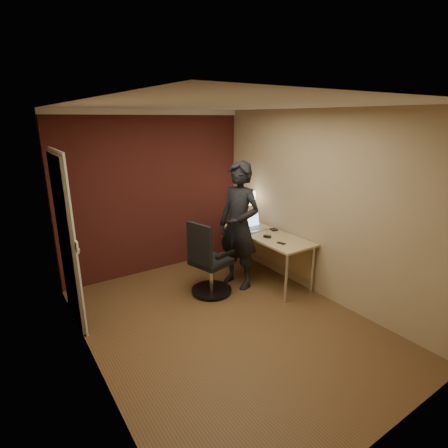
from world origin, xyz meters
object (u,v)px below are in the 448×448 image
(desk_lamp, at_px, (246,198))
(laptop, at_px, (253,225))
(mouse, at_px, (267,236))
(wallet, at_px, (274,230))
(office_chair, at_px, (208,264))
(person, at_px, (239,226))
(desk, at_px, (270,241))
(phone, at_px, (281,243))

(desk_lamp, height_order, laptop, desk_lamp)
(desk_lamp, bearing_deg, laptop, -105.11)
(mouse, bearing_deg, wallet, 9.10)
(office_chair, xyz_separation_m, person, (0.53, 0.02, 0.45))
(desk, distance_m, mouse, 0.25)
(office_chair, bearing_deg, desk, -4.22)
(desk, distance_m, person, 0.62)
(laptop, bearing_deg, desk, -75.67)
(wallet, relative_size, person, 0.06)
(mouse, bearing_deg, laptop, 53.62)
(mouse, distance_m, person, 0.44)
(mouse, relative_size, wallet, 0.91)
(office_chair, bearing_deg, phone, -29.52)
(phone, bearing_deg, desk, 53.60)
(laptop, distance_m, mouse, 0.45)
(desk_lamp, xyz_separation_m, wallet, (0.13, -0.54, -0.41))
(desk_lamp, relative_size, person, 0.29)
(wallet, bearing_deg, desk, -147.40)
(person, bearing_deg, office_chair, -102.89)
(phone, distance_m, wallet, 0.59)
(office_chair, bearing_deg, wallet, 0.27)
(desk, height_order, wallet, wallet)
(laptop, xyz_separation_m, mouse, (-0.09, -0.44, -0.05))
(laptop, height_order, phone, laptop)
(phone, height_order, wallet, wallet)
(mouse, relative_size, person, 0.05)
(person, bearing_deg, phone, 19.03)
(phone, distance_m, person, 0.64)
(desk_lamp, xyz_separation_m, phone, (-0.18, -1.05, -0.41))
(laptop, bearing_deg, phone, -97.55)
(phone, distance_m, office_chair, 1.04)
(desk, height_order, phone, phone)
(wallet, bearing_deg, office_chair, -179.73)
(wallet, bearing_deg, mouse, -145.98)
(phone, relative_size, person, 0.06)
(office_chair, bearing_deg, person, 1.81)
(laptop, xyz_separation_m, person, (-0.44, -0.23, 0.12))
(desk, bearing_deg, wallet, 32.60)
(mouse, bearing_deg, desk_lamp, 52.12)
(desk, height_order, mouse, mouse)
(desk_lamp, bearing_deg, office_chair, -152.59)
(desk, bearing_deg, phone, -113.30)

